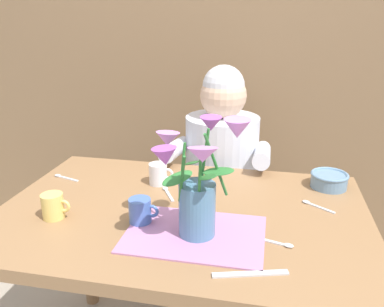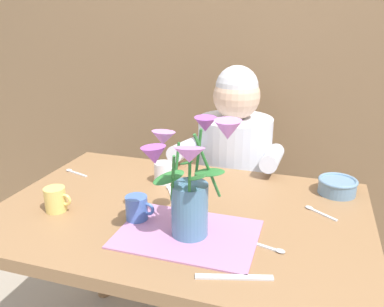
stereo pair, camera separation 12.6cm
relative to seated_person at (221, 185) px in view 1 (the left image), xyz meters
name	(u,v)px [view 1 (the left image)]	position (x,y,z in m)	size (l,w,h in m)	color
wood_panel_backdrop	(226,33)	(-0.05, 0.43, 0.69)	(4.00, 0.10, 2.50)	brown
dining_table	(182,236)	(-0.05, -0.62, 0.08)	(1.20, 0.80, 0.74)	olive
seated_person	(221,185)	(0.00, 0.00, 0.00)	(0.45, 0.47, 1.14)	#4C4C56
striped_placemat	(195,234)	(0.02, -0.76, 0.18)	(0.40, 0.28, 0.01)	#B275A3
flower_vase	(198,185)	(0.03, -0.76, 0.34)	(0.29, 0.25, 0.36)	teal
ceramic_bowl	(329,180)	(0.44, -0.33, 0.21)	(0.14, 0.14, 0.06)	#6689A8
dinner_knife	(250,274)	(0.19, -0.91, 0.18)	(0.19, 0.02, 0.01)	silver
ceramic_mug	(141,211)	(-0.15, -0.72, 0.22)	(0.09, 0.07, 0.08)	#476BB7
tea_cup	(53,206)	(-0.43, -0.75, 0.22)	(0.09, 0.07, 0.08)	#E5C666
coffee_cup	(159,174)	(-0.18, -0.43, 0.22)	(0.09, 0.07, 0.08)	silver
spoon_0	(63,177)	(-0.57, -0.45, 0.18)	(0.12, 0.05, 0.01)	silver
spoon_1	(167,192)	(-0.13, -0.50, 0.18)	(0.07, 0.11, 0.01)	silver
spoon_2	(313,205)	(0.37, -0.50, 0.18)	(0.11, 0.08, 0.01)	silver
spoon_3	(279,243)	(0.26, -0.76, 0.18)	(0.12, 0.05, 0.01)	silver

